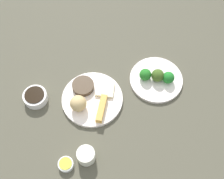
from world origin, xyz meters
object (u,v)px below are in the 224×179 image
object	(u,v)px
teacup	(86,156)
main_plate	(92,99)
sauce_ramekin_hot_mustard	(66,164)
broccoli_plate	(156,80)
soy_sauce_bowl	(35,97)

from	to	relation	value
teacup	main_plate	bearing A→B (deg)	-102.43
sauce_ramekin_hot_mustard	broccoli_plate	bearing A→B (deg)	-143.44
main_plate	soy_sauce_bowl	world-z (taller)	soy_sauce_bowl
broccoli_plate	teacup	world-z (taller)	teacup
main_plate	sauce_ramekin_hot_mustard	xyz separation A→B (m)	(0.13, 0.26, 0.00)
sauce_ramekin_hot_mustard	teacup	distance (m)	0.08
broccoli_plate	teacup	xyz separation A→B (m)	(0.34, 0.30, 0.02)
soy_sauce_bowl	broccoli_plate	bearing A→B (deg)	-178.78
main_plate	broccoli_plate	distance (m)	0.29
main_plate	broccoli_plate	xyz separation A→B (m)	(-0.29, -0.05, -0.00)
sauce_ramekin_hot_mustard	teacup	size ratio (longest dim) A/B	0.85
main_plate	broccoli_plate	bearing A→B (deg)	-169.53
broccoli_plate	teacup	distance (m)	0.45
soy_sauce_bowl	sauce_ramekin_hot_mustard	xyz separation A→B (m)	(-0.10, 0.30, -0.01)
broccoli_plate	main_plate	bearing A→B (deg)	10.47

